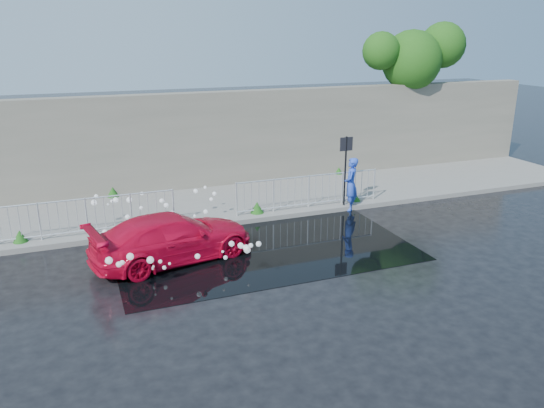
# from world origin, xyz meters

# --- Properties ---
(ground) EXTENTS (90.00, 90.00, 0.00)m
(ground) POSITION_xyz_m (0.00, 0.00, 0.00)
(ground) COLOR black
(ground) RESTS_ON ground
(pavement) EXTENTS (30.00, 4.00, 0.15)m
(pavement) POSITION_xyz_m (0.00, 5.00, 0.07)
(pavement) COLOR slate
(pavement) RESTS_ON ground
(curb) EXTENTS (30.00, 0.25, 0.16)m
(curb) POSITION_xyz_m (0.00, 3.00, 0.08)
(curb) COLOR slate
(curb) RESTS_ON ground
(retaining_wall) EXTENTS (30.00, 0.60, 3.50)m
(retaining_wall) POSITION_xyz_m (0.00, 7.20, 1.90)
(retaining_wall) COLOR #656155
(retaining_wall) RESTS_ON pavement
(puddle) EXTENTS (8.00, 5.00, 0.01)m
(puddle) POSITION_xyz_m (0.50, 1.00, 0.01)
(puddle) COLOR black
(puddle) RESTS_ON ground
(sign_post) EXTENTS (0.45, 0.06, 2.50)m
(sign_post) POSITION_xyz_m (4.20, 3.10, 1.72)
(sign_post) COLOR black
(sign_post) RESTS_ON ground
(tree) EXTENTS (4.74, 2.51, 6.17)m
(tree) POSITION_xyz_m (9.71, 7.42, 4.76)
(tree) COLOR #332114
(tree) RESTS_ON ground
(railing_left) EXTENTS (5.05, 0.05, 1.10)m
(railing_left) POSITION_xyz_m (-4.00, 3.35, 0.74)
(railing_left) COLOR silver
(railing_left) RESTS_ON pavement
(railing_right) EXTENTS (5.05, 0.05, 1.10)m
(railing_right) POSITION_xyz_m (3.00, 3.35, 0.74)
(railing_right) COLOR silver
(railing_right) RESTS_ON pavement
(weeds) EXTENTS (12.17, 3.93, 0.37)m
(weeds) POSITION_xyz_m (-0.42, 4.48, 0.32)
(weeds) COLOR #184B14
(weeds) RESTS_ON pavement
(water_spray) EXTENTS (3.72, 5.50, 0.90)m
(water_spray) POSITION_xyz_m (-2.07, 1.71, 0.73)
(water_spray) COLOR white
(water_spray) RESTS_ON ground
(red_car) EXTENTS (4.57, 2.64, 1.24)m
(red_car) POSITION_xyz_m (-1.97, 1.01, 0.62)
(red_car) COLOR red
(red_car) RESTS_ON ground
(person) EXTENTS (0.71, 0.78, 1.79)m
(person) POSITION_xyz_m (4.38, 3.00, 0.90)
(person) COLOR blue
(person) RESTS_ON ground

